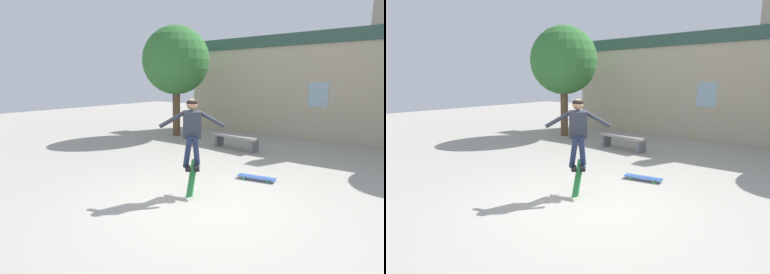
# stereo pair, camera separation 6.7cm
# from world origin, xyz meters

# --- Properties ---
(ground_plane) EXTENTS (40.00, 40.00, 0.00)m
(ground_plane) POSITION_xyz_m (0.00, 0.00, 0.00)
(ground_plane) COLOR #A39E93
(building_backdrop) EXTENTS (12.05, 0.52, 5.14)m
(building_backdrop) POSITION_xyz_m (0.02, 7.74, 2.12)
(building_backdrop) COLOR #B7A88E
(building_backdrop) RESTS_ON ground_plane
(tree_left) EXTENTS (2.69, 2.69, 4.40)m
(tree_left) POSITION_xyz_m (-4.88, 5.14, 3.03)
(tree_left) COLOR brown
(tree_left) RESTS_ON ground_plane
(park_bench) EXTENTS (1.72, 0.69, 0.48)m
(park_bench) POSITION_xyz_m (-1.67, 4.34, 0.35)
(park_bench) COLOR gray
(park_bench) RESTS_ON ground_plane
(skater) EXTENTS (1.01, 0.89, 1.39)m
(skater) POSITION_xyz_m (-0.40, 0.23, 1.35)
(skater) COLOR #282D38
(skateboard_flipping) EXTENTS (0.40, 0.52, 0.73)m
(skateboard_flipping) POSITION_xyz_m (-0.38, 0.22, 0.37)
(skateboard_flipping) COLOR #237F38
(skateboard_resting) EXTENTS (0.89, 0.34, 0.08)m
(skateboard_resting) POSITION_xyz_m (0.26, 1.83, 0.07)
(skateboard_resting) COLOR #2D519E
(skateboard_resting) RESTS_ON ground_plane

